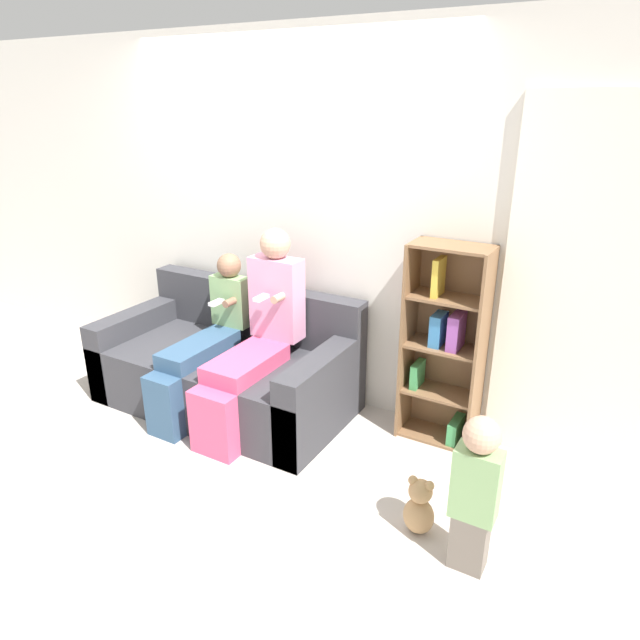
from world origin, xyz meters
name	(u,v)px	position (x,y,z in m)	size (l,w,h in m)	color
ground_plane	(206,449)	(0.00, 0.00, 0.00)	(14.00, 14.00, 0.00)	#BCB2A8
back_wall	(291,222)	(0.00, 1.06, 1.27)	(10.00, 0.06, 2.55)	silver
curtain_panel	(579,295)	(1.93, 1.01, 1.07)	(0.84, 0.04, 2.15)	silver
couch	(227,369)	(-0.25, 0.56, 0.27)	(1.80, 0.93, 0.82)	#38383D
adult_seated	(257,332)	(0.08, 0.49, 0.65)	(0.36, 0.89, 1.30)	#DB4C75
child_seated	(203,339)	(-0.33, 0.42, 0.54)	(0.28, 0.90, 1.07)	#335170
toddler_standing	(475,490)	(1.73, -0.12, 0.44)	(0.21, 0.17, 0.82)	#70665B
bookshelf	(445,345)	(1.23, 0.91, 0.65)	(0.49, 0.28, 1.30)	brown
teddy_bear	(419,507)	(1.44, -0.02, 0.15)	(0.16, 0.13, 0.33)	tan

